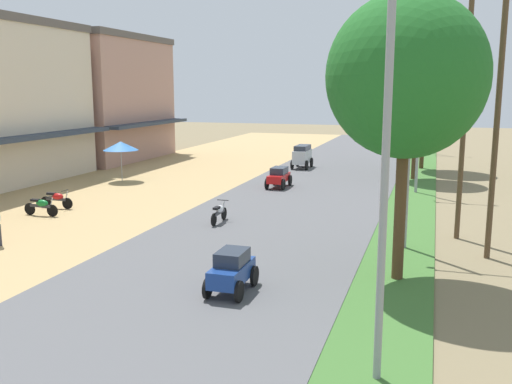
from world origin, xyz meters
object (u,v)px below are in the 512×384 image
object	(u,v)px
streetlamp_near	(386,146)
car_hatchback_blue	(232,270)
median_tree_second	(418,85)
median_tree_nearest	(406,77)
motorbike_ahead_third	(219,212)
streetlamp_mid	(410,129)
car_sedan_red	(279,176)
median_tree_third	(427,62)
vendor_umbrella	(121,146)
utility_pole_far	(498,112)
parked_motorbike_fifth	(41,205)
streetlamp_far	(420,110)
car_van_silver	(302,155)
utility_pole_near	(465,108)
parked_motorbike_sixth	(57,199)
streetlamp_farthest	(427,103)

from	to	relation	value
streetlamp_near	car_hatchback_blue	distance (m)	7.16
car_hatchback_blue	median_tree_second	bearing A→B (deg)	79.78
median_tree_nearest	motorbike_ahead_third	distance (m)	11.04
streetlamp_mid	car_sedan_red	distance (m)	14.06
median_tree_third	motorbike_ahead_third	size ratio (longest dim) A/B	5.89
median_tree_nearest	streetlamp_mid	size ratio (longest dim) A/B	1.13
vendor_umbrella	utility_pole_far	bearing A→B (deg)	-27.21
parked_motorbike_fifth	car_hatchback_blue	distance (m)	13.66
utility_pole_far	streetlamp_near	bearing A→B (deg)	-106.16
median_tree_second	streetlamp_far	distance (m)	5.17
median_tree_third	streetlamp_mid	bearing A→B (deg)	-90.10
median_tree_third	median_tree_nearest	bearing A→B (deg)	-90.12
motorbike_ahead_third	vendor_umbrella	bearing A→B (deg)	138.54
median_tree_third	car_sedan_red	world-z (taller)	median_tree_third
utility_pole_far	car_van_silver	world-z (taller)	utility_pole_far
parked_motorbike_fifth	motorbike_ahead_third	distance (m)	8.46
median_tree_nearest	car_hatchback_blue	distance (m)	7.60
streetlamp_mid	utility_pole_near	xyz separation A→B (m)	(1.92, 2.19, 0.68)
median_tree_third	car_hatchback_blue	distance (m)	29.76
utility_pole_near	median_tree_third	bearing A→B (deg)	95.36
parked_motorbike_sixth	motorbike_ahead_third	bearing A→B (deg)	-3.42
vendor_umbrella	median_tree_nearest	size ratio (longest dim) A/B	0.29
streetlamp_near	motorbike_ahead_third	world-z (taller)	streetlamp_near
parked_motorbike_sixth	median_tree_nearest	size ratio (longest dim) A/B	0.21
median_tree_third	utility_pole_far	xyz separation A→B (m)	(2.81, -22.51, -2.63)
median_tree_third	utility_pole_near	xyz separation A→B (m)	(1.88, -20.00, -2.59)
streetlamp_far	utility_pole_near	xyz separation A→B (m)	(1.92, -9.74, 0.46)
car_van_silver	car_hatchback_blue	bearing A→B (deg)	-81.58
streetlamp_farthest	utility_pole_near	size ratio (longest dim) A/B	0.79
parked_motorbike_sixth	car_van_silver	world-z (taller)	car_van_silver
vendor_umbrella	median_tree_second	distance (m)	19.18
median_tree_second	car_sedan_red	bearing A→B (deg)	-142.28
car_sedan_red	car_van_silver	distance (m)	8.50
median_tree_third	vendor_umbrella	bearing A→B (deg)	-146.73
streetlamp_farthest	car_van_silver	bearing A→B (deg)	-121.39
parked_motorbike_sixth	streetlamp_farthest	distance (m)	35.58
motorbike_ahead_third	median_tree_second	bearing A→B (deg)	63.55
streetlamp_far	car_van_silver	world-z (taller)	streetlamp_far
vendor_umbrella	median_tree_nearest	xyz separation A→B (m)	(17.94, -14.04, 3.92)
streetlamp_near	streetlamp_farthest	world-z (taller)	streetlamp_near
motorbike_ahead_third	utility_pole_near	bearing A→B (deg)	3.74
streetlamp_far	utility_pole_far	size ratio (longest dim) A/B	0.82
utility_pole_near	utility_pole_far	distance (m)	2.67
utility_pole_near	motorbike_ahead_third	xyz separation A→B (m)	(-9.87, -0.64, -4.56)
utility_pole_near	utility_pole_far	bearing A→B (deg)	-69.46
median_tree_third	streetlamp_farthest	bearing A→B (deg)	90.20
car_van_silver	utility_pole_near	bearing A→B (deg)	-59.42
car_hatchback_blue	car_van_silver	size ratio (longest dim) A/B	0.83
parked_motorbike_sixth	utility_pole_far	bearing A→B (deg)	-6.94
streetlamp_far	streetlamp_farthest	distance (m)	21.31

